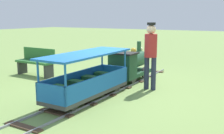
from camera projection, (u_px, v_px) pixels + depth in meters
ground_plane at (113, 88)px, 6.71m from camera, size 60.00×60.00×0.00m
track at (110, 89)px, 6.56m from camera, size 0.75×6.05×0.04m
locomotive at (129, 64)px, 7.34m from camera, size 0.71×1.45×1.02m
passenger_car at (87, 80)px, 5.73m from camera, size 0.81×2.35×0.97m
conductor_person at (151, 51)px, 6.45m from camera, size 0.30×0.30×1.62m
park_bench at (36, 62)px, 8.15m from camera, size 1.31×0.43×0.82m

